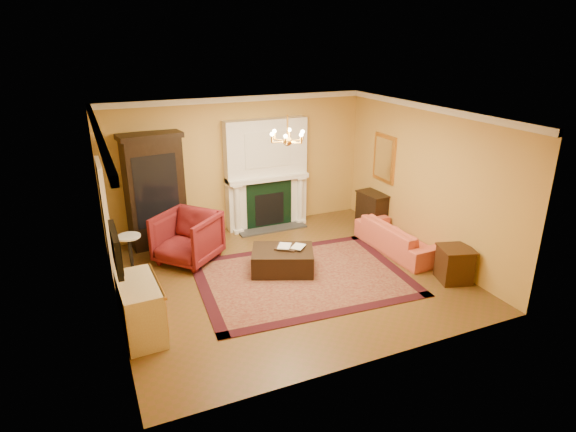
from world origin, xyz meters
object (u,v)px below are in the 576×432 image
console_table (372,211)px  leather_ottoman (283,260)px  commode (140,308)px  china_cabinet (155,193)px  wingback_armchair (187,235)px  end_table (454,265)px  coral_sofa (399,233)px  pedestal_table (131,252)px

console_table → leather_ottoman: bearing=-161.9°
commode → leather_ottoman: size_ratio=1.00×
china_cabinet → wingback_armchair: 1.30m
end_table → console_table: size_ratio=0.76×
wingback_armchair → commode: (-1.19, -2.19, -0.12)m
china_cabinet → coral_sofa: size_ratio=1.11×
coral_sofa → china_cabinet: bearing=60.1°
coral_sofa → leather_ottoman: bearing=85.4°
wingback_armchair → coral_sofa: (4.10, -1.27, -0.15)m
china_cabinet → console_table: bearing=-20.2°
coral_sofa → leather_ottoman: (-2.56, 0.11, -0.17)m
china_cabinet → wingback_armchair: (0.38, -1.09, -0.60)m
end_table → console_table: (0.06, 2.82, 0.09)m
commode → end_table: bearing=-8.1°
china_cabinet → coral_sofa: bearing=-35.7°
china_cabinet → leather_ottoman: china_cabinet is taller
pedestal_table → end_table: 5.97m
china_cabinet → wingback_armchair: size_ratio=2.09×
china_cabinet → end_table: china_cabinet is taller
coral_sofa → wingback_armchair: bearing=70.7°
china_cabinet → console_table: 4.87m
end_table → wingback_armchair: bearing=147.1°
pedestal_table → leather_ottoman: bearing=-21.8°
china_cabinet → coral_sofa: (4.48, -2.36, -0.74)m
commode → leather_ottoman: 2.93m
china_cabinet → pedestal_table: china_cabinet is taller
leather_ottoman → commode: bearing=-136.0°
commode → china_cabinet: bearing=73.9°
wingback_armchair → end_table: bearing=15.2°
coral_sofa → console_table: size_ratio=2.56×
pedestal_table → wingback_armchair: bearing=5.6°
wingback_armchair → coral_sofa: wingback_armchair is taller
pedestal_table → console_table: 5.41m
wingback_armchair → coral_sofa: size_ratio=0.53×
end_table → console_table: 2.82m
commode → pedestal_table: bearing=84.9°
china_cabinet → commode: 3.46m
commode → end_table: (5.45, -0.56, -0.12)m
wingback_armchair → commode: bearing=-70.5°
commode → console_table: bearing=20.1°
coral_sofa → console_table: bearing=-11.4°
end_table → console_table: bearing=88.8°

